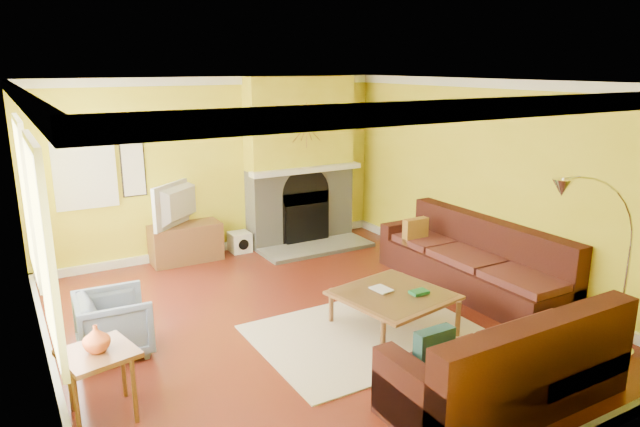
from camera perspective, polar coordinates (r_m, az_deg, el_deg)
floor at (r=6.72m, az=-0.83°, el=-10.76°), size 5.50×6.00×0.02m
ceiling at (r=6.07m, az=-0.93°, el=13.10°), size 5.50×6.00×0.02m
wall_back at (r=8.95m, az=-10.34°, el=4.64°), size 5.50×0.02×2.70m
wall_front at (r=4.04m, az=20.67°, el=-8.59°), size 5.50×0.02×2.70m
wall_left at (r=5.52m, az=-26.80°, el=-3.02°), size 0.02×6.00×2.70m
wall_right at (r=7.94m, az=16.81°, el=2.97°), size 0.02×6.00×2.70m
baseboard at (r=6.69m, az=-0.84°, el=-10.22°), size 5.50×6.00×0.12m
crown_molding at (r=6.07m, az=-0.93°, el=12.44°), size 5.50×6.00×0.12m
window_left_near at (r=6.75m, az=-27.37°, el=1.23°), size 0.06×1.22×1.72m
window_left_far at (r=4.91m, az=-26.05°, el=-3.19°), size 0.06×1.22×1.72m
window_back at (r=8.43m, az=-22.53°, el=4.52°), size 0.82×0.06×1.22m
wall_art at (r=8.54m, az=-18.26°, el=5.36°), size 0.34×0.04×1.14m
fireplace at (r=9.30m, az=-2.03°, el=5.24°), size 1.80×0.40×2.70m
mantel at (r=9.11m, az=-1.31°, el=4.40°), size 1.92×0.22×0.08m
hearth at (r=9.15m, az=-0.33°, el=-3.44°), size 1.80×0.70×0.06m
sunburst at (r=9.02m, az=-1.37°, el=8.79°), size 0.70×0.04×0.70m
rug at (r=6.43m, az=4.76°, el=-11.89°), size 2.40×1.80×0.02m
sectional_sofa at (r=6.61m, az=11.23°, el=-7.16°), size 3.17×3.93×0.90m
coffee_table at (r=6.48m, az=7.29°, el=-9.66°), size 1.28×1.28×0.44m
media_console at (r=8.79m, az=-13.27°, el=-2.86°), size 1.04×0.47×0.57m
tv at (r=8.63m, az=-13.50°, el=1.00°), size 0.95×0.84×0.65m
subwoofer at (r=9.11m, az=-8.03°, el=-2.83°), size 0.31×0.31×0.31m
armchair at (r=6.26m, az=-19.92°, el=-10.33°), size 0.75×0.73×0.65m
side_table at (r=5.28m, az=-21.03°, el=-15.63°), size 0.66×0.66×0.60m
vase at (r=5.09m, az=-21.47°, el=-11.54°), size 0.28×0.28×0.23m
book at (r=6.38m, az=5.55°, el=-7.75°), size 0.20×0.26×0.02m
arc_lamp at (r=5.99m, az=25.79°, el=-5.47°), size 1.25×0.36×1.93m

